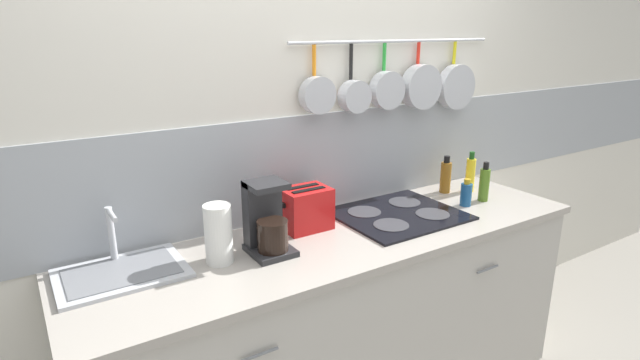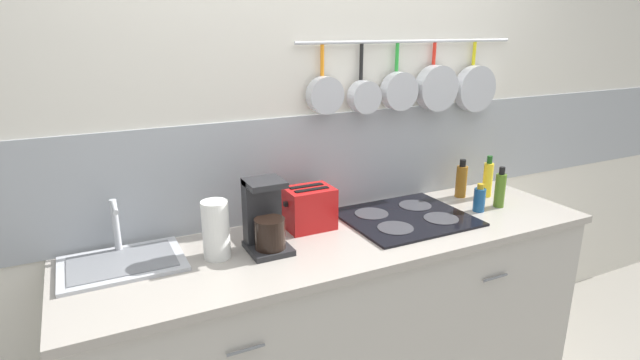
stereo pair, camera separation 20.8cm
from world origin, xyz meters
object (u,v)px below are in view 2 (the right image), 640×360
paper_towel_roll (216,230)px  bottle_olive_oil (500,189)px  toaster (309,208)px  bottle_sesame_oil (488,179)px  coffee_maker (265,221)px  bottle_vinegar (479,199)px  bottle_dish_soap (461,180)px

paper_towel_roll → bottle_olive_oil: bearing=-2.7°
toaster → bottle_sesame_oil: size_ratio=1.02×
coffee_maker → bottle_olive_oil: (1.26, -0.06, -0.03)m
coffee_maker → toaster: 0.29m
bottle_vinegar → bottle_dish_soap: bottle_dish_soap is taller
paper_towel_roll → bottle_dish_soap: (1.40, 0.14, -0.03)m
paper_towel_roll → bottle_vinegar: size_ratio=1.67×
bottle_dish_soap → bottle_olive_oil: bearing=-72.1°
bottle_vinegar → bottle_sesame_oil: 0.26m
coffee_maker → bottle_olive_oil: coffee_maker is taller
bottle_vinegar → bottle_dish_soap: bearing=71.7°
paper_towel_roll → bottle_olive_oil: size_ratio=1.13×
bottle_sesame_oil → bottle_olive_oil: bearing=-112.9°
coffee_maker → bottle_sesame_oil: 1.33m
paper_towel_roll → bottle_vinegar: 1.33m
toaster → bottle_dish_soap: size_ratio=1.11×
paper_towel_roll → bottle_sesame_oil: (1.53, 0.08, -0.02)m
coffee_maker → bottle_sesame_oil: (1.32, 0.10, -0.02)m
coffee_maker → bottle_vinegar: (1.12, -0.06, -0.06)m
bottle_vinegar → bottle_olive_oil: bottle_olive_oil is taller
bottle_dish_soap → bottle_sesame_oil: bearing=-23.8°
bottle_sesame_oil → bottle_dish_soap: bearing=156.2°
bottle_dish_soap → toaster: bearing=-178.2°
bottle_vinegar → bottle_olive_oil: (0.14, 0.00, 0.03)m
bottle_sesame_oil → paper_towel_roll: bearing=-176.8°
paper_towel_roll → toaster: bearing=13.8°
toaster → bottle_dish_soap: 0.93m
toaster → bottle_olive_oil: (1.00, -0.18, -0.00)m
bottle_vinegar → bottle_dish_soap: size_ratio=0.69×
bottle_vinegar → coffee_maker: bearing=176.9°
bottle_dish_soap → paper_towel_roll: bearing=-174.1°
paper_towel_roll → bottle_sesame_oil: paper_towel_roll is taller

